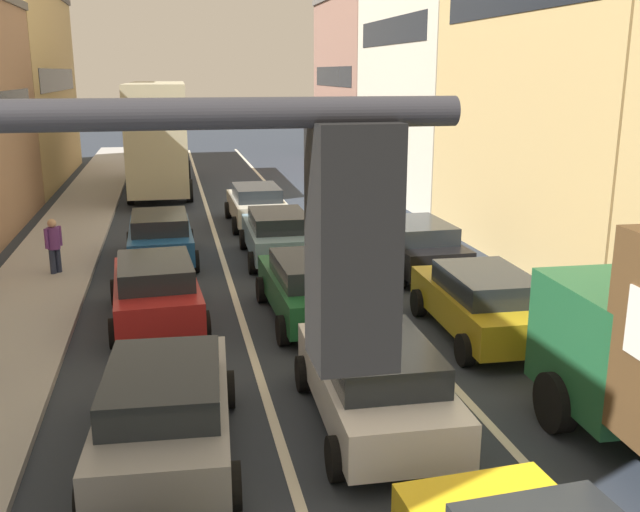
{
  "coord_description": "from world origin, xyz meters",
  "views": [
    {
      "loc": [
        -3.15,
        -2.77,
        5.53
      ],
      "look_at": [
        0.0,
        12.0,
        1.6
      ],
      "focal_mm": 39.78,
      "sensor_mm": 36.0,
      "label": 1
    }
  ],
  "objects": [
    {
      "name": "pedestrian_mid_sidewalk",
      "position": [
        -6.36,
        17.21,
        0.95
      ],
      "size": [
        0.41,
        0.41,
        1.66
      ],
      "rotation": [
        0.0,
        0.0,
        5.5
      ],
      "color": "#262D47",
      "rests_on": "ground"
    },
    {
      "name": "building_row_right",
      "position": [
        9.9,
        21.88,
        6.11
      ],
      "size": [
        7.2,
        43.9,
        14.19
      ],
      "rotation": [
        0.0,
        0.0,
        -1.57
      ],
      "color": "#936B5B",
      "rests_on": "ground"
    },
    {
      "name": "sedan_left_lane_third",
      "position": [
        -3.59,
        12.95,
        0.8
      ],
      "size": [
        2.25,
        4.39,
        1.49
      ],
      "rotation": [
        0.0,
        0.0,
        1.63
      ],
      "color": "#A51E1E",
      "rests_on": "ground"
    },
    {
      "name": "hatchback_centre_lane_third",
      "position": [
        -0.12,
        12.39,
        0.8
      ],
      "size": [
        2.13,
        4.34,
        1.49
      ],
      "rotation": [
        0.0,
        0.0,
        1.59
      ],
      "color": "#19592D",
      "rests_on": "ground"
    },
    {
      "name": "bus_mid_queue_primary",
      "position": [
        -3.54,
        31.61,
        2.83
      ],
      "size": [
        2.95,
        10.54,
        5.06
      ],
      "rotation": [
        0.0,
        0.0,
        1.55
      ],
      "color": "#BFB793",
      "rests_on": "ground"
    },
    {
      "name": "wagon_left_lane_second",
      "position": [
        -3.39,
        6.89,
        0.8
      ],
      "size": [
        2.28,
        4.41,
        1.49
      ],
      "rotation": [
        0.0,
        0.0,
        1.51
      ],
      "color": "gray",
      "rests_on": "ground"
    },
    {
      "name": "sedan_centre_lane_fifth",
      "position": [
        -0.07,
        23.01,
        0.8
      ],
      "size": [
        2.08,
        4.31,
        1.49
      ],
      "rotation": [
        0.0,
        0.0,
        1.58
      ],
      "color": "beige",
      "rests_on": "ground"
    },
    {
      "name": "lane_stripe_left",
      "position": [
        -1.7,
        20.0,
        0.01
      ],
      "size": [
        0.16,
        60.0,
        0.01
      ],
      "primitive_type": "cube",
      "color": "silver",
      "rests_on": "ground"
    },
    {
      "name": "sedan_centre_lane_second",
      "position": [
        -0.13,
        7.19,
        0.8
      ],
      "size": [
        2.16,
        4.35,
        1.49
      ],
      "rotation": [
        0.0,
        0.0,
        1.54
      ],
      "color": "silver",
      "rests_on": "ground"
    },
    {
      "name": "lane_stripe_right",
      "position": [
        1.7,
        20.0,
        0.01
      ],
      "size": [
        0.16,
        60.0,
        0.01
      ],
      "primitive_type": "cube",
      "color": "silver",
      "rests_on": "ground"
    },
    {
      "name": "coupe_centre_lane_fourth",
      "position": [
        -0.05,
        17.88,
        0.8
      ],
      "size": [
        2.12,
        4.33,
        1.49
      ],
      "rotation": [
        0.0,
        0.0,
        1.55
      ],
      "color": "#759EB7",
      "rests_on": "ground"
    },
    {
      "name": "sedan_left_lane_fourth",
      "position": [
        -3.52,
        18.35,
        0.8
      ],
      "size": [
        2.12,
        4.33,
        1.49
      ],
      "rotation": [
        0.0,
        0.0,
        1.59
      ],
      "color": "#194C8C",
      "rests_on": "ground"
    },
    {
      "name": "sidewalk_left",
      "position": [
        -6.7,
        20.0,
        0.07
      ],
      "size": [
        2.6,
        64.0,
        0.14
      ],
      "primitive_type": "cube",
      "color": "#A8A8A8",
      "rests_on": "ground"
    },
    {
      "name": "sedan_right_lane_behind_truck",
      "position": [
        3.23,
        10.55,
        0.8
      ],
      "size": [
        2.18,
        4.36,
        1.49
      ],
      "rotation": [
        0.0,
        0.0,
        1.54
      ],
      "color": "#B29319",
      "rests_on": "ground"
    },
    {
      "name": "wagon_right_lane_far",
      "position": [
        3.55,
        15.74,
        0.8
      ],
      "size": [
        2.11,
        4.32,
        1.49
      ],
      "rotation": [
        0.0,
        0.0,
        1.58
      ],
      "color": "black",
      "rests_on": "ground"
    }
  ]
}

